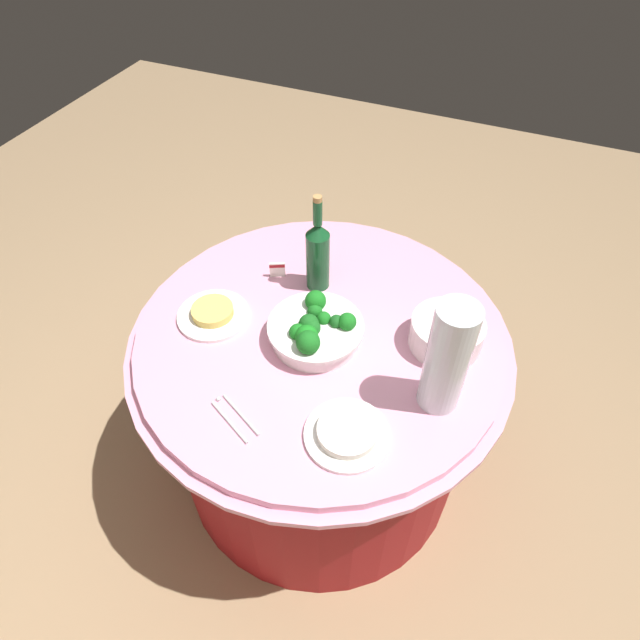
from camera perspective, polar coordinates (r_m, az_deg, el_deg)
ground_plane at (r=2.25m, az=-0.00°, el=-13.99°), size 6.00×6.00×0.00m
buffet_table at (r=1.93m, az=-0.00°, el=-8.50°), size 1.16×1.16×0.74m
broccoli_bowl at (r=1.59m, az=-0.47°, el=-1.05°), size 0.28×0.28×0.12m
plate_stack at (r=1.62m, az=12.94°, el=-1.34°), size 0.21×0.21×0.09m
wine_bottle at (r=1.71m, az=-0.23°, el=6.88°), size 0.07×0.07×0.34m
decorative_fruit_vase at (r=1.41m, az=12.93°, el=-4.34°), size 0.11×0.11×0.34m
serving_tongs at (r=1.47m, az=-8.93°, el=-9.82°), size 0.16×0.11×0.01m
food_plate_noodles at (r=1.71m, az=-11.01°, el=0.66°), size 0.22×0.22×0.04m
food_plate_rice at (r=1.42m, az=2.81°, el=-11.59°), size 0.22×0.22×0.03m
label_placard_front at (r=1.81m, az=-4.44°, el=5.29°), size 0.05×0.03×0.05m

